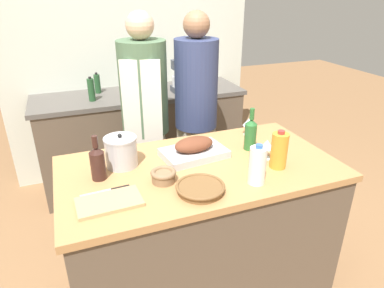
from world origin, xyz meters
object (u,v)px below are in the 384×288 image
(knife_chef, at_px, (107,191))
(person_cook_aproned, at_px, (145,116))
(wine_bottle_green, at_px, (251,133))
(wicker_basket, at_px, (200,188))
(stock_pot, at_px, (121,152))
(wine_glass_left, at_px, (267,145))
(milk_jug, at_px, (257,165))
(wine_bottle_dark, at_px, (98,162))
(condiment_bottle_tall, at_px, (91,90))
(condiment_bottle_extra, at_px, (211,81))
(juice_jug, at_px, (279,150))
(person_cook_guest, at_px, (196,111))
(stand_mixer, at_px, (181,78))
(wine_glass_right, at_px, (249,123))
(condiment_bottle_short, at_px, (97,84))
(mixing_bowl, at_px, (163,176))
(cutting_board, at_px, (109,202))
(roasting_pan, at_px, (194,149))

(knife_chef, xyz_separation_m, person_cook_aproned, (0.42, 0.93, 0.02))
(person_cook_aproned, bearing_deg, wine_bottle_green, -38.84)
(wicker_basket, bearing_deg, stock_pot, 126.66)
(stock_pot, relative_size, wine_glass_left, 1.65)
(milk_jug, height_order, wine_bottle_dark, wine_bottle_dark)
(wine_glass_left, bearing_deg, condiment_bottle_tall, 119.89)
(stock_pot, xyz_separation_m, condiment_bottle_extra, (1.11, 1.27, -0.00))
(stock_pot, xyz_separation_m, knife_chef, (-0.12, -0.25, -0.08))
(juice_jug, height_order, wine_glass_left, juice_jug)
(condiment_bottle_extra, bearing_deg, person_cook_guest, -122.94)
(stand_mixer, distance_m, condiment_bottle_tall, 0.82)
(wine_glass_right, distance_m, condiment_bottle_short, 1.57)
(mixing_bowl, relative_size, wine_glass_right, 1.12)
(stock_pot, distance_m, mixing_bowl, 0.31)
(cutting_board, relative_size, stand_mixer, 1.02)
(cutting_board, distance_m, person_cook_guest, 1.31)
(person_cook_aproned, bearing_deg, condiment_bottle_tall, 139.68)
(stock_pot, height_order, milk_jug, milk_jug)
(juice_jug, xyz_separation_m, wine_bottle_green, (-0.03, 0.26, 0.00))
(stand_mixer, relative_size, condiment_bottle_tall, 1.42)
(wine_glass_left, relative_size, condiment_bottle_extra, 0.81)
(wine_bottle_green, bearing_deg, condiment_bottle_extra, 76.28)
(roasting_pan, height_order, person_cook_guest, person_cook_guest)
(wine_bottle_green, bearing_deg, milk_jug, -114.91)
(roasting_pan, xyz_separation_m, milk_jug, (0.19, -0.39, 0.05))
(juice_jug, height_order, wine_glass_right, juice_jug)
(wine_glass_left, height_order, wine_glass_right, same)
(juice_jug, relative_size, condiment_bottle_tall, 1.04)
(knife_chef, bearing_deg, wicker_basket, -20.87)
(mixing_bowl, bearing_deg, wine_glass_right, 28.33)
(mixing_bowl, bearing_deg, condiment_bottle_extra, 58.32)
(cutting_board, height_order, wine_bottle_dark, wine_bottle_dark)
(roasting_pan, relative_size, mixing_bowl, 2.97)
(roasting_pan, bearing_deg, knife_chef, -159.04)
(wine_bottle_dark, xyz_separation_m, wine_glass_left, (0.95, -0.12, -0.01))
(cutting_board, bearing_deg, stand_mixer, 59.93)
(knife_chef, xyz_separation_m, person_cook_guest, (0.83, 0.90, 0.02))
(condiment_bottle_tall, bearing_deg, mixing_bowl, -82.47)
(mixing_bowl, relative_size, wine_glass_left, 1.12)
(stock_pot, height_order, wine_bottle_green, wine_bottle_green)
(cutting_board, bearing_deg, mixing_bowl, 18.83)
(wine_bottle_green, height_order, wine_bottle_dark, wine_bottle_green)
(condiment_bottle_extra, relative_size, person_cook_aproned, 0.09)
(wine_glass_right, relative_size, person_cook_aproned, 0.07)
(condiment_bottle_short, bearing_deg, mixing_bowl, -86.03)
(juice_jug, xyz_separation_m, wine_glass_right, (0.07, 0.46, -0.01))
(milk_jug, height_order, person_cook_guest, person_cook_guest)
(knife_chef, bearing_deg, condiment_bottle_extra, 51.04)
(stock_pot, height_order, juice_jug, juice_jug)
(roasting_pan, relative_size, wine_glass_right, 3.34)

